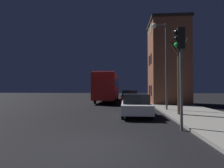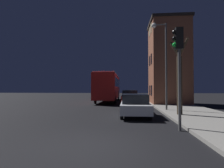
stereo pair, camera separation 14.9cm
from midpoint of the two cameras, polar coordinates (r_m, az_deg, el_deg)
The scene contains 9 objects.
ground_plane at distance 5.65m, azimuth -5.20°, elevation -19.56°, with size 120.00×120.00×0.00m, color black.
brick_building at distance 20.67m, azimuth 18.08°, elevation 6.93°, with size 4.12×4.53×9.17m.
streetlamp at distance 14.19m, azimuth 16.42°, elevation 9.79°, with size 1.16×0.38×6.69m.
traffic_light at distance 7.91m, azimuth 21.39°, elevation 8.37°, with size 0.43×0.24×4.31m.
bare_tree at distance 11.70m, azimuth 21.46°, elevation 2.46°, with size 1.33×2.41×5.12m.
bus at distance 23.62m, azimuth -0.94°, elevation -0.54°, with size 2.47×11.44×3.57m.
car_near_lane at distance 11.35m, azimuth 7.81°, elevation -6.67°, with size 1.76×4.24×1.40m.
car_mid_lane at distance 18.96m, azimuth 6.01°, elevation -4.35°, with size 1.74×4.17×1.56m.
car_far_lane at distance 25.72m, azimuth 6.07°, elevation -3.56°, with size 1.70×4.26×1.53m.
Camera 2 is at (1.01, -5.28, 1.76)m, focal length 28.00 mm.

